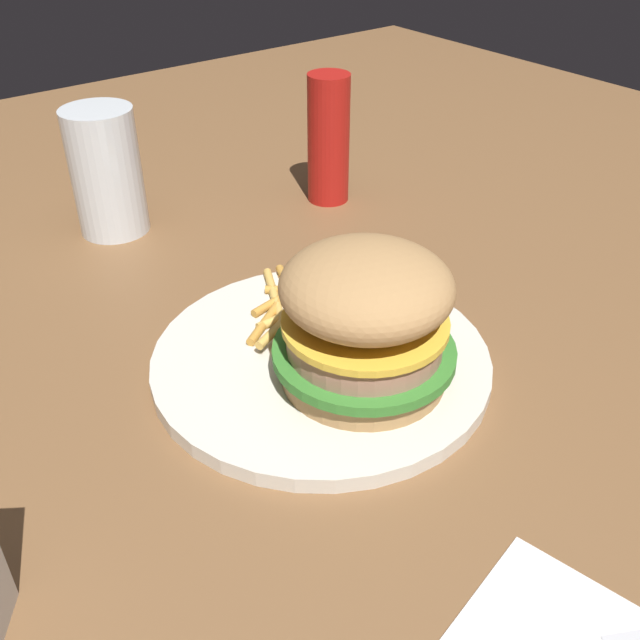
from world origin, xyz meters
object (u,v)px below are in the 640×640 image
(ketchup_bottle, at_px, (328,139))
(drink_glass, at_px, (107,178))
(plate, at_px, (320,359))
(fries_pile, at_px, (286,305))
(sandwich, at_px, (361,320))

(ketchup_bottle, bearing_deg, drink_glass, 160.81)
(plate, distance_m, fries_pile, 0.07)
(drink_glass, distance_m, ketchup_bottle, 0.23)
(plate, height_order, ketchup_bottle, ketchup_bottle)
(plate, xyz_separation_m, drink_glass, (-0.03, 0.30, 0.05))
(ketchup_bottle, bearing_deg, fries_pile, -136.46)
(plate, xyz_separation_m, sandwich, (0.00, -0.04, 0.06))
(sandwich, distance_m, drink_glass, 0.34)
(fries_pile, bearing_deg, ketchup_bottle, 43.54)
(plate, relative_size, ketchup_bottle, 1.88)
(sandwich, relative_size, fries_pile, 1.21)
(fries_pile, bearing_deg, sandwich, -95.41)
(plate, bearing_deg, drink_glass, 94.95)
(plate, height_order, sandwich, sandwich)
(drink_glass, relative_size, ketchup_bottle, 0.92)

